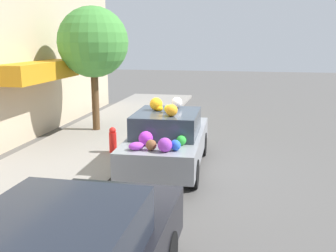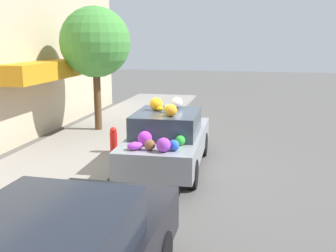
% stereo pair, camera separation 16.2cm
% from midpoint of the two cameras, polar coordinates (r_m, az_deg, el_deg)
% --- Properties ---
extents(ground_plane, '(60.00, 60.00, 0.00)m').
position_cam_midpoint_polar(ground_plane, '(9.80, 0.70, -6.10)').
color(ground_plane, '#565451').
extents(sidewalk_curb, '(24.00, 3.20, 0.11)m').
position_cam_midpoint_polar(sidewalk_curb, '(10.63, -13.76, -4.66)').
color(sidewalk_curb, gray).
rests_on(sidewalk_curb, ground).
extents(street_tree, '(2.30, 2.30, 4.06)m').
position_cam_midpoint_polar(street_tree, '(13.27, -10.16, 11.82)').
color(street_tree, brown).
rests_on(street_tree, sidewalk_curb).
extents(fire_hydrant, '(0.20, 0.20, 0.70)m').
position_cam_midpoint_polar(fire_hydrant, '(10.75, -7.48, -1.99)').
color(fire_hydrant, red).
rests_on(fire_hydrant, sidewalk_curb).
extents(art_car, '(4.02, 1.81, 1.75)m').
position_cam_midpoint_polar(art_car, '(9.54, 0.41, -1.88)').
color(art_car, gray).
rests_on(art_car, ground).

